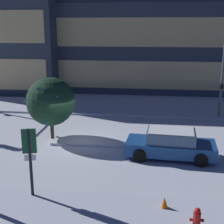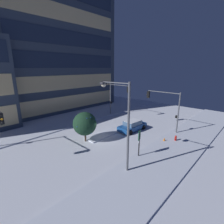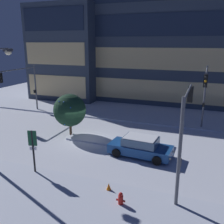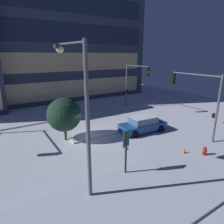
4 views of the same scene
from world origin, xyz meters
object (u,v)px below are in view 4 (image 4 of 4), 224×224
object	(u,v)px
parking_info_sign	(126,147)
decorated_tree_median	(64,115)
traffic_light_corner_far_right	(135,79)
street_lamp_arched	(79,100)
fire_hydrant	(205,152)
car_near	(143,124)
construction_cone	(184,151)
traffic_light_corner_near_right	(197,93)

from	to	relation	value
parking_info_sign	decorated_tree_median	world-z (taller)	decorated_tree_median
traffic_light_corner_far_right	decorated_tree_median	size ratio (longest dim) A/B	1.60
street_lamp_arched	fire_hydrant	size ratio (longest dim) A/B	9.88
car_near	traffic_light_corner_far_right	world-z (taller)	traffic_light_corner_far_right
fire_hydrant	construction_cone	world-z (taller)	fire_hydrant
traffic_light_corner_near_right	construction_cone	world-z (taller)	traffic_light_corner_near_right
fire_hydrant	decorated_tree_median	distance (m)	11.46
car_near	decorated_tree_median	bearing A→B (deg)	167.53
traffic_light_corner_far_right	parking_info_sign	xyz separation A→B (m)	(-9.71, -11.50, -2.31)
traffic_light_corner_far_right	parking_info_sign	distance (m)	15.23
traffic_light_corner_near_right	decorated_tree_median	xyz separation A→B (m)	(-10.31, 5.28, -1.71)
street_lamp_arched	car_near	bearing A→B (deg)	-65.28
street_lamp_arched	parking_info_sign	xyz separation A→B (m)	(2.83, -0.12, -3.28)
car_near	fire_hydrant	size ratio (longest dim) A/B	5.98
car_near	decorated_tree_median	world-z (taller)	decorated_tree_median
traffic_light_corner_near_right	street_lamp_arched	xyz separation A→B (m)	(-11.74, -1.64, 1.12)
traffic_light_corner_near_right	fire_hydrant	size ratio (longest dim) A/B	7.22
construction_cone	fire_hydrant	bearing A→B (deg)	-43.47
traffic_light_corner_far_right	traffic_light_corner_near_right	world-z (taller)	traffic_light_corner_far_right
parking_info_sign	decorated_tree_median	distance (m)	7.19
car_near	construction_cone	bearing A→B (deg)	-91.05
traffic_light_corner_near_right	fire_hydrant	xyz separation A→B (m)	(-2.66, -3.03, -3.64)
traffic_light_corner_near_right	traffic_light_corner_far_right	bearing A→B (deg)	-4.66
traffic_light_corner_far_right	traffic_light_corner_near_right	xyz separation A→B (m)	(-0.79, -9.74, -0.15)
fire_hydrant	decorated_tree_median	bearing A→B (deg)	132.64
car_near	decorated_tree_median	distance (m)	7.54
car_near	fire_hydrant	xyz separation A→B (m)	(0.59, -6.23, -0.33)
traffic_light_corner_near_right	construction_cone	size ratio (longest dim) A/B	10.52
parking_info_sign	car_near	bearing A→B (deg)	-64.11
decorated_tree_median	traffic_light_corner_far_right	bearing A→B (deg)	21.90
street_lamp_arched	decorated_tree_median	bearing A→B (deg)	-16.64
traffic_light_corner_far_right	decorated_tree_median	xyz separation A→B (m)	(-11.10, -4.46, -1.86)
car_near	traffic_light_corner_near_right	size ratio (longest dim) A/B	0.83
construction_cone	decorated_tree_median	bearing A→B (deg)	132.06
traffic_light_corner_far_right	decorated_tree_median	distance (m)	12.11
decorated_tree_median	car_near	bearing A→B (deg)	-16.43
traffic_light_corner_near_right	decorated_tree_median	world-z (taller)	traffic_light_corner_near_right
traffic_light_corner_near_right	parking_info_sign	size ratio (longest dim) A/B	1.99
parking_info_sign	construction_cone	world-z (taller)	parking_info_sign
street_lamp_arched	parking_info_sign	bearing A→B (deg)	-97.30
traffic_light_corner_near_right	street_lamp_arched	size ratio (longest dim) A/B	0.73
parking_info_sign	decorated_tree_median	bearing A→B (deg)	-4.06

